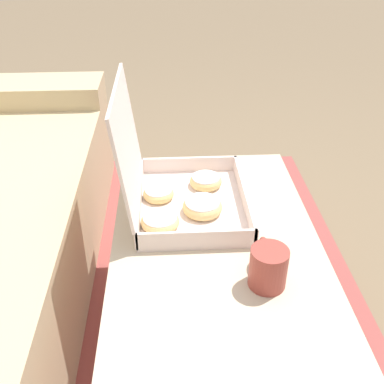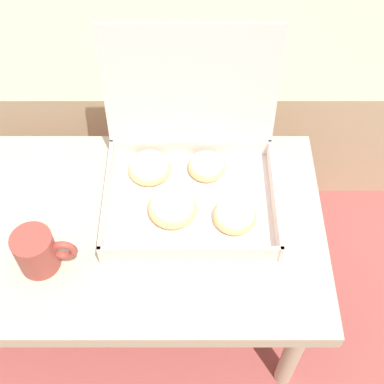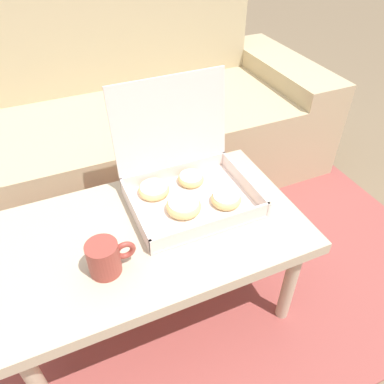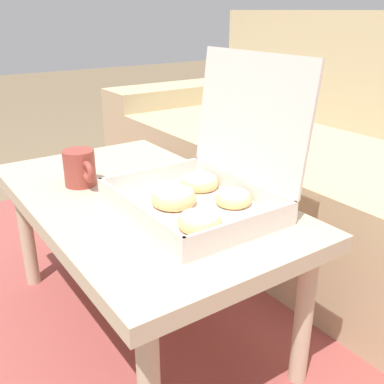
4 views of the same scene
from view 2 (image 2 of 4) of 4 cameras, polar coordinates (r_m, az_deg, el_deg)
ground_plane at (r=1.61m, az=-5.94°, el=-10.12°), size 12.00×12.00×0.00m
area_rug at (r=1.76m, az=-5.31°, el=-1.25°), size 2.40×1.79×0.01m
couch at (r=1.91m, az=-5.03°, el=16.46°), size 2.28×0.81×0.87m
coffee_table at (r=1.26m, az=-7.52°, el=-4.61°), size 0.93×0.54×0.42m
pastry_box at (r=1.21m, az=-0.15°, el=2.17°), size 0.39×0.34×0.36m
coffee_mug at (r=1.16m, az=-16.01°, el=-6.05°), size 0.13×0.09×0.10m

